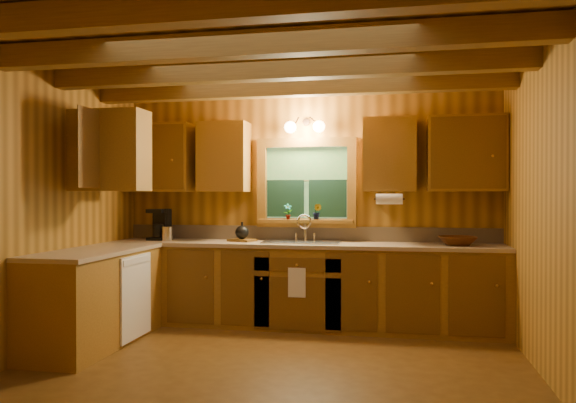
% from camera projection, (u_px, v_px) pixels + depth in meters
% --- Properties ---
extents(room, '(4.20, 4.20, 4.20)m').
position_uv_depth(room, '(268.00, 209.00, 4.37)').
color(room, brown).
rests_on(room, ground).
extents(ceiling_beams, '(4.20, 2.54, 0.18)m').
position_uv_depth(ceiling_beams, '(268.00, 58.00, 4.36)').
color(ceiling_beams, brown).
rests_on(ceiling_beams, room).
extents(base_cabinets, '(4.20, 2.22, 0.86)m').
position_uv_depth(base_cabinets, '(250.00, 290.00, 5.74)').
color(base_cabinets, olive).
rests_on(base_cabinets, ground).
extents(countertop, '(4.20, 2.24, 0.04)m').
position_uv_depth(countertop, '(252.00, 246.00, 5.74)').
color(countertop, tan).
rests_on(countertop, base_cabinets).
extents(backsplash, '(4.20, 0.02, 0.16)m').
position_uv_depth(backsplash, '(307.00, 233.00, 6.23)').
color(backsplash, tan).
rests_on(backsplash, room).
extents(dishwasher_panel, '(0.02, 0.60, 0.80)m').
position_uv_depth(dishwasher_panel, '(136.00, 297.00, 5.33)').
color(dishwasher_panel, white).
rests_on(dishwasher_panel, base_cabinets).
extents(upper_cabinets, '(4.19, 1.77, 0.78)m').
position_uv_depth(upper_cabinets, '(247.00, 155.00, 5.87)').
color(upper_cabinets, olive).
rests_on(upper_cabinets, room).
extents(window, '(1.12, 0.08, 1.00)m').
position_uv_depth(window, '(306.00, 185.00, 6.20)').
color(window, brown).
rests_on(window, room).
extents(window_sill, '(1.06, 0.14, 0.04)m').
position_uv_depth(window_sill, '(306.00, 221.00, 6.16)').
color(window_sill, brown).
rests_on(window_sill, room).
extents(wall_sconce, '(0.45, 0.21, 0.17)m').
position_uv_depth(wall_sconce, '(305.00, 127.00, 6.08)').
color(wall_sconce, black).
rests_on(wall_sconce, room).
extents(paper_towel_roll, '(0.27, 0.11, 0.11)m').
position_uv_depth(paper_towel_roll, '(389.00, 199.00, 5.70)').
color(paper_towel_roll, white).
rests_on(paper_towel_roll, upper_cabinets).
extents(dish_towel, '(0.18, 0.01, 0.30)m').
position_uv_depth(dish_towel, '(297.00, 283.00, 5.62)').
color(dish_towel, white).
rests_on(dish_towel, base_cabinets).
extents(sink, '(0.82, 0.48, 0.43)m').
position_uv_depth(sink, '(302.00, 247.00, 5.95)').
color(sink, silver).
rests_on(sink, countertop).
extents(coffee_maker, '(0.20, 0.25, 0.35)m').
position_uv_depth(coffee_maker, '(160.00, 225.00, 6.34)').
color(coffee_maker, black).
rests_on(coffee_maker, countertop).
extents(utensil_crock, '(0.13, 0.13, 0.36)m').
position_uv_depth(utensil_crock, '(167.00, 233.00, 6.20)').
color(utensil_crock, silver).
rests_on(utensil_crock, countertop).
extents(cutting_board, '(0.33, 0.28, 0.02)m').
position_uv_depth(cutting_board, '(242.00, 240.00, 6.11)').
color(cutting_board, brown).
rests_on(cutting_board, countertop).
extents(teakettle, '(0.15, 0.15, 0.19)m').
position_uv_depth(teakettle, '(242.00, 232.00, 6.11)').
color(teakettle, black).
rests_on(teakettle, cutting_board).
extents(wicker_basket, '(0.41, 0.41, 0.09)m').
position_uv_depth(wicker_basket, '(457.00, 241.00, 5.61)').
color(wicker_basket, '#48230C').
rests_on(wicker_basket, countertop).
extents(potted_plant_left, '(0.11, 0.10, 0.18)m').
position_uv_depth(potted_plant_left, '(288.00, 211.00, 6.18)').
color(potted_plant_left, brown).
rests_on(potted_plant_left, window_sill).
extents(potted_plant_right, '(0.11, 0.10, 0.18)m').
position_uv_depth(potted_plant_right, '(317.00, 212.00, 6.11)').
color(potted_plant_right, brown).
rests_on(potted_plant_right, window_sill).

